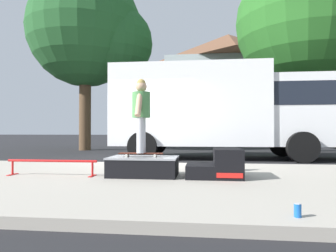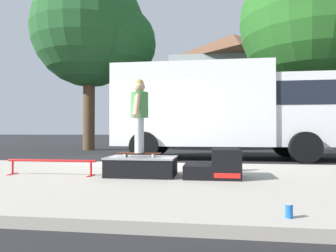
{
  "view_description": "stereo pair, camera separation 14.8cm",
  "coord_description": "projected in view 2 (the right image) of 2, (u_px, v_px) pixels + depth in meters",
  "views": [
    {
      "loc": [
        1.58,
        -8.15,
        0.91
      ],
      "look_at": [
        0.77,
        -1.22,
        1.03
      ],
      "focal_mm": 32.68,
      "sensor_mm": 36.0,
      "label": 1
    },
    {
      "loc": [
        1.73,
        -8.13,
        0.91
      ],
      "look_at": [
        0.77,
        -1.22,
        1.03
      ],
      "focal_mm": 32.68,
      "sensor_mm": 36.0,
      "label": 2
    }
  ],
  "objects": [
    {
      "name": "box_truck",
      "position": [
        221.0,
        108.0,
        10.19
      ],
      "size": [
        6.91,
        2.63,
        3.05
      ],
      "color": "white",
      "rests_on": "ground"
    },
    {
      "name": "ground_plane",
      "position": [
        146.0,
        165.0,
        8.27
      ],
      "size": [
        140.0,
        140.0,
        0.0
      ],
      "primitive_type": "plane",
      "color": "black"
    },
    {
      "name": "skateboard",
      "position": [
        139.0,
        153.0,
        5.44
      ],
      "size": [
        0.79,
        0.26,
        0.07
      ],
      "color": "#4C1E14",
      "rests_on": "skate_box"
    },
    {
      "name": "sidewalk_slab",
      "position": [
        110.0,
        180.0,
        5.3
      ],
      "size": [
        50.0,
        5.0,
        0.12
      ],
      "primitive_type": "cube",
      "color": "#A8A093",
      "rests_on": "ground"
    },
    {
      "name": "grind_rail",
      "position": [
        51.0,
        163.0,
        5.5
      ],
      "size": [
        1.67,
        0.28,
        0.28
      ],
      "color": "red",
      "rests_on": "sidewalk_slab"
    },
    {
      "name": "kicker_ramp",
      "position": [
        217.0,
        165.0,
        5.24
      ],
      "size": [
        0.94,
        0.81,
        0.49
      ],
      "color": "black",
      "rests_on": "sidewalk_slab"
    },
    {
      "name": "soda_can",
      "position": [
        289.0,
        211.0,
        2.78
      ],
      "size": [
        0.07,
        0.07,
        0.13
      ],
      "color": "#1959B2",
      "rests_on": "sidewalk_slab"
    },
    {
      "name": "skate_box",
      "position": [
        142.0,
        166.0,
        5.42
      ],
      "size": [
        1.21,
        0.79,
        0.34
      ],
      "color": "black",
      "rests_on": "sidewalk_slab"
    },
    {
      "name": "house_behind",
      "position": [
        233.0,
        88.0,
        23.3
      ],
      "size": [
        9.54,
        8.23,
        8.4
      ],
      "color": "silver",
      "rests_on": "ground"
    },
    {
      "name": "skater_kid",
      "position": [
        139.0,
        109.0,
        5.45
      ],
      "size": [
        0.32,
        0.68,
        1.32
      ],
      "color": "silver",
      "rests_on": "skateboard"
    },
    {
      "name": "street_tree_main",
      "position": [
        318.0,
        25.0,
        13.76
      ],
      "size": [
        6.79,
        6.17,
        8.96
      ],
      "color": "brown",
      "rests_on": "ground"
    },
    {
      "name": "street_tree_neighbour",
      "position": [
        96.0,
        34.0,
        14.87
      ],
      "size": [
        6.02,
        5.47,
        8.56
      ],
      "color": "brown",
      "rests_on": "ground"
    }
  ]
}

